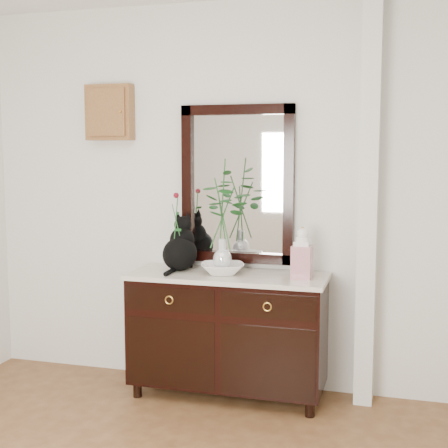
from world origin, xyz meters
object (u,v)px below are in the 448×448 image
(cat, at_px, (180,243))
(ginger_jar, at_px, (302,252))
(lotus_bowl, at_px, (222,269))
(sideboard, at_px, (228,328))

(cat, distance_m, ginger_jar, 0.86)
(cat, bearing_deg, ginger_jar, -5.42)
(cat, bearing_deg, lotus_bowl, -12.02)
(sideboard, relative_size, lotus_bowl, 4.53)
(cat, height_order, lotus_bowl, cat)
(sideboard, height_order, ginger_jar, ginger_jar)
(lotus_bowl, relative_size, ginger_jar, 0.86)
(sideboard, relative_size, ginger_jar, 3.90)
(sideboard, bearing_deg, cat, 171.92)
(lotus_bowl, xyz_separation_m, ginger_jar, (0.54, 0.00, 0.13))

